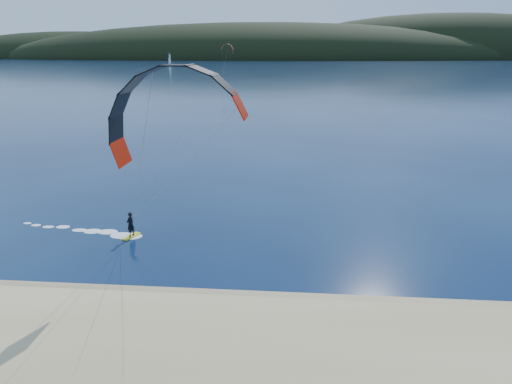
% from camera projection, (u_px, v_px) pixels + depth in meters
% --- Properties ---
extents(ground, '(1800.00, 1800.00, 0.00)m').
position_uv_depth(ground, '(169.00, 350.00, 21.56)').
color(ground, '#071433').
rests_on(ground, ground).
extents(wet_sand, '(220.00, 2.50, 0.10)m').
position_uv_depth(wet_sand, '(189.00, 300.00, 25.81)').
color(wet_sand, '#967E57').
rests_on(wet_sand, ground).
extents(headland, '(1200.00, 310.00, 140.00)m').
position_uv_depth(headland, '(290.00, 59.00, 728.50)').
color(headland, black).
rests_on(headland, ground).
extents(kitesurfer_near, '(20.85, 7.12, 12.64)m').
position_uv_depth(kitesurfer_near, '(178.00, 138.00, 27.90)').
color(kitesurfer_near, yellow).
rests_on(kitesurfer_near, ground).
extents(kitesurfer_far, '(7.29, 4.94, 16.15)m').
position_uv_depth(kitesurfer_far, '(227.00, 51.00, 216.54)').
color(kitesurfer_far, yellow).
rests_on(kitesurfer_far, ground).
extents(sailboat, '(8.37, 5.17, 11.65)m').
position_uv_depth(sailboat, '(170.00, 64.00, 414.82)').
color(sailboat, white).
rests_on(sailboat, ground).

